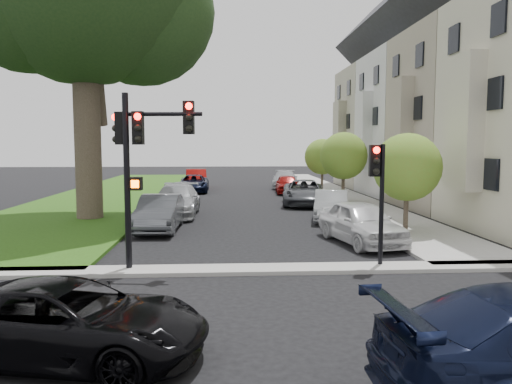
{
  "coord_description": "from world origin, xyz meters",
  "views": [
    {
      "loc": [
        -1.0,
        -11.96,
        3.63
      ],
      "look_at": [
        0.0,
        5.0,
        2.0
      ],
      "focal_mm": 35.0,
      "sensor_mm": 36.0,
      "label": 1
    }
  ],
  "objects": [
    {
      "name": "car_parked_0",
      "position": [
        3.9,
        5.82,
        0.78
      ],
      "size": [
        2.71,
        4.86,
        1.56
      ],
      "primitive_type": "imported",
      "rotation": [
        0.0,
        0.0,
        0.2
      ],
      "color": "silver",
      "rests_on": "ground"
    },
    {
      "name": "car_parked_7",
      "position": [
        -3.82,
        19.02,
        0.69
      ],
      "size": [
        1.63,
        4.03,
        1.37
      ],
      "primitive_type": "imported",
      "rotation": [
        0.0,
        0.0,
        0.0
      ],
      "color": "#999BA0",
      "rests_on": "ground"
    },
    {
      "name": "car_parked_9",
      "position": [
        -3.54,
        29.58,
        0.78
      ],
      "size": [
        1.98,
        4.84,
        1.56
      ],
      "primitive_type": "imported",
      "rotation": [
        0.0,
        0.0,
        0.07
      ],
      "color": "maroon",
      "rests_on": "ground"
    },
    {
      "name": "grass_strip",
      "position": [
        -9.0,
        24.0,
        0.06
      ],
      "size": [
        8.0,
        44.0,
        0.12
      ],
      "primitive_type": "cube",
      "color": "#254A11",
      "rests_on": "ground"
    },
    {
      "name": "traffic_signal_main",
      "position": [
        -3.4,
        2.23,
        3.48
      ],
      "size": [
        2.47,
        0.64,
        5.05
      ],
      "color": "black",
      "rests_on": "ground"
    },
    {
      "name": "house_b",
      "position": [
        12.45,
        15.5,
        6.93
      ],
      "size": [
        7.7,
        7.55,
        15.97
      ],
      "color": "#A29C89",
      "rests_on": "ground"
    },
    {
      "name": "car_parked_4",
      "position": [
        3.83,
        29.07,
        0.73
      ],
      "size": [
        2.63,
        5.22,
        1.45
      ],
      "primitive_type": "imported",
      "rotation": [
        0.0,
        0.0,
        -0.12
      ],
      "color": "#999BA0",
      "rests_on": "ground"
    },
    {
      "name": "house_d",
      "position": [
        12.45,
        30.5,
        6.93
      ],
      "size": [
        7.7,
        7.55,
        15.97
      ],
      "color": "slate",
      "rests_on": "ground"
    },
    {
      "name": "ground",
      "position": [
        0.0,
        0.0,
        0.0
      ],
      "size": [
        140.0,
        140.0,
        0.0
      ],
      "primitive_type": "plane",
      "color": "black",
      "rests_on": "ground"
    },
    {
      "name": "small_tree_c",
      "position": [
        6.2,
        25.28,
        2.69
      ],
      "size": [
        2.7,
        2.7,
        4.04
      ],
      "color": "#33251B",
      "rests_on": "ground"
    },
    {
      "name": "sidewalk_cross",
      "position": [
        0.0,
        2.0,
        0.06
      ],
      "size": [
        60.0,
        1.0,
        0.12
      ],
      "primitive_type": "cube",
      "color": "#989692",
      "rests_on": "ground"
    },
    {
      "name": "small_tree_b",
      "position": [
        6.2,
        18.44,
        2.91
      ],
      "size": [
        2.92,
        2.92,
        4.38
      ],
      "color": "#33251B",
      "rests_on": "ground"
    },
    {
      "name": "car_parked_1",
      "position": [
        3.98,
        11.47,
        0.71
      ],
      "size": [
        2.37,
        4.55,
        1.43
      ],
      "primitive_type": "imported",
      "rotation": [
        0.0,
        0.0,
        -0.21
      ],
      "color": "#999BA0",
      "rests_on": "ground"
    },
    {
      "name": "traffic_signal_secondary",
      "position": [
        3.37,
        2.19,
        2.54
      ],
      "size": [
        0.47,
        0.38,
        3.64
      ],
      "color": "black",
      "rests_on": "ground"
    },
    {
      "name": "car_parked_3",
      "position": [
        3.45,
        24.48,
        0.7
      ],
      "size": [
        1.87,
        4.17,
        1.39
      ],
      "primitive_type": "imported",
      "rotation": [
        0.0,
        0.0,
        -0.06
      ],
      "color": "maroon",
      "rests_on": "ground"
    },
    {
      "name": "car_parked_2",
      "position": [
        3.63,
        17.57,
        0.75
      ],
      "size": [
        3.14,
        5.66,
        1.5
      ],
      "primitive_type": "imported",
      "rotation": [
        0.0,
        0.0,
        -0.13
      ],
      "color": "#3F4247",
      "rests_on": "ground"
    },
    {
      "name": "car_cross_near",
      "position": [
        -3.7,
        -3.64,
        0.66
      ],
      "size": [
        5.11,
        3.09,
        1.33
      ],
      "primitive_type": "imported",
      "rotation": [
        0.0,
        0.0,
        1.37
      ],
      "color": "black",
      "rests_on": "ground"
    },
    {
      "name": "house_c",
      "position": [
        12.45,
        23.0,
        6.93
      ],
      "size": [
        7.7,
        7.55,
        15.97
      ],
      "color": "silver",
      "rests_on": "ground"
    },
    {
      "name": "car_parked_6",
      "position": [
        -3.57,
        13.35,
        0.78
      ],
      "size": [
        2.29,
        5.44,
        1.57
      ],
      "primitive_type": "imported",
      "rotation": [
        0.0,
        0.0,
        -0.02
      ],
      "color": "#999BA0",
      "rests_on": "ground"
    },
    {
      "name": "car_parked_5",
      "position": [
        -3.83,
        9.02,
        0.75
      ],
      "size": [
        1.72,
        4.6,
        1.5
      ],
      "primitive_type": "imported",
      "rotation": [
        0.0,
        0.0,
        -0.03
      ],
      "color": "#3F4247",
      "rests_on": "ground"
    },
    {
      "name": "sidewalk_right",
      "position": [
        6.75,
        24.0,
        0.06
      ],
      "size": [
        3.5,
        44.0,
        0.12
      ],
      "primitive_type": "cube",
      "color": "#989692",
      "rests_on": "ground"
    },
    {
      "name": "car_parked_8",
      "position": [
        -3.52,
        25.97,
        0.66
      ],
      "size": [
        2.23,
        4.77,
        1.32
      ],
      "primitive_type": "imported",
      "rotation": [
        0.0,
        0.0,
        0.01
      ],
      "color": "black",
      "rests_on": "ground"
    },
    {
      "name": "small_tree_a",
      "position": [
        6.2,
        7.55,
        2.71
      ],
      "size": [
        2.72,
        2.72,
        4.08
      ],
      "color": "#33251B",
      "rests_on": "ground"
    }
  ]
}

